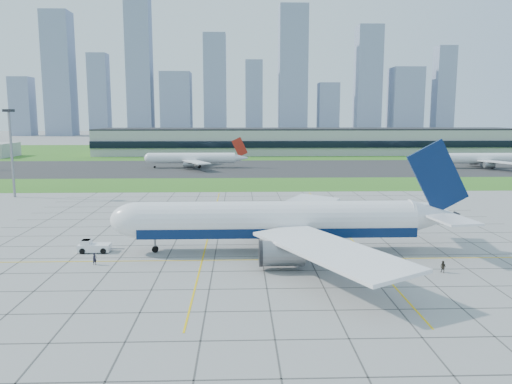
{
  "coord_description": "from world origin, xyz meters",
  "views": [
    {
      "loc": [
        -3.73,
        -82.32,
        23.86
      ],
      "look_at": [
        -0.07,
        26.94,
        7.0
      ],
      "focal_mm": 35.0,
      "sensor_mm": 36.0,
      "label": 1
    }
  ],
  "objects_px": {
    "light_mast": "(11,142)",
    "pushback_tug": "(93,247)",
    "crew_near": "(95,259)",
    "distant_jet_1": "(194,158)",
    "distant_jet_2": "(485,158)",
    "airliner": "(279,221)",
    "crew_far": "(443,267)"
  },
  "relations": [
    {
      "from": "light_mast",
      "to": "pushback_tug",
      "type": "xyz_separation_m",
      "value": [
        40.43,
        -61.18,
        -15.2
      ]
    },
    {
      "from": "crew_near",
      "to": "pushback_tug",
      "type": "bearing_deg",
      "value": 57.99
    },
    {
      "from": "distant_jet_1",
      "to": "distant_jet_2",
      "type": "bearing_deg",
      "value": -2.49
    },
    {
      "from": "light_mast",
      "to": "crew_near",
      "type": "distance_m",
      "value": 82.51
    },
    {
      "from": "light_mast",
      "to": "distant_jet_2",
      "type": "bearing_deg",
      "value": 22.96
    },
    {
      "from": "crew_near",
      "to": "distant_jet_2",
      "type": "bearing_deg",
      "value": -2.86
    },
    {
      "from": "distant_jet_2",
      "to": "airliner",
      "type": "bearing_deg",
      "value": -127.36
    },
    {
      "from": "pushback_tug",
      "to": "airliner",
      "type": "bearing_deg",
      "value": -1.04
    },
    {
      "from": "airliner",
      "to": "crew_near",
      "type": "distance_m",
      "value": 31.52
    },
    {
      "from": "crew_far",
      "to": "crew_near",
      "type": "bearing_deg",
      "value": -133.85
    },
    {
      "from": "airliner",
      "to": "distant_jet_1",
      "type": "xyz_separation_m",
      "value": [
        -27.9,
        142.88,
        -0.94
      ]
    },
    {
      "from": "light_mast",
      "to": "pushback_tug",
      "type": "distance_m",
      "value": 74.89
    },
    {
      "from": "pushback_tug",
      "to": "crew_far",
      "type": "bearing_deg",
      "value": -13.6
    },
    {
      "from": "light_mast",
      "to": "pushback_tug",
      "type": "bearing_deg",
      "value": -56.54
    },
    {
      "from": "airliner",
      "to": "crew_near",
      "type": "relative_size",
      "value": 32.89
    },
    {
      "from": "airliner",
      "to": "distant_jet_1",
      "type": "relative_size",
      "value": 1.43
    },
    {
      "from": "light_mast",
      "to": "distant_jet_2",
      "type": "xyz_separation_m",
      "value": [
        177.95,
        75.4,
        -11.69
      ]
    },
    {
      "from": "crew_far",
      "to": "airliner",
      "type": "bearing_deg",
      "value": -156.17
    },
    {
      "from": "crew_near",
      "to": "distant_jet_2",
      "type": "xyz_separation_m",
      "value": [
        135.08,
        144.24,
        3.52
      ]
    },
    {
      "from": "crew_near",
      "to": "crew_far",
      "type": "relative_size",
      "value": 1.03
    },
    {
      "from": "pushback_tug",
      "to": "crew_far",
      "type": "xyz_separation_m",
      "value": [
        56.89,
        -13.66,
        -0.04
      ]
    },
    {
      "from": "airliner",
      "to": "crew_far",
      "type": "height_order",
      "value": "airliner"
    },
    {
      "from": "crew_near",
      "to": "distant_jet_1",
      "type": "relative_size",
      "value": 0.04
    },
    {
      "from": "distant_jet_2",
      "to": "distant_jet_1",
      "type": "bearing_deg",
      "value": 177.51
    },
    {
      "from": "crew_far",
      "to": "distant_jet_1",
      "type": "distance_m",
      "value": 164.46
    },
    {
      "from": "distant_jet_2",
      "to": "light_mast",
      "type": "bearing_deg",
      "value": -157.04
    },
    {
      "from": "crew_near",
      "to": "crew_far",
      "type": "height_order",
      "value": "crew_near"
    },
    {
      "from": "airliner",
      "to": "pushback_tug",
      "type": "height_order",
      "value": "airliner"
    },
    {
      "from": "pushback_tug",
      "to": "crew_near",
      "type": "relative_size",
      "value": 4.09
    },
    {
      "from": "pushback_tug",
      "to": "crew_near",
      "type": "distance_m",
      "value": 8.04
    },
    {
      "from": "light_mast",
      "to": "distant_jet_1",
      "type": "distance_m",
      "value": 93.71
    },
    {
      "from": "crew_near",
      "to": "distant_jet_1",
      "type": "distance_m",
      "value": 150.06
    }
  ]
}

